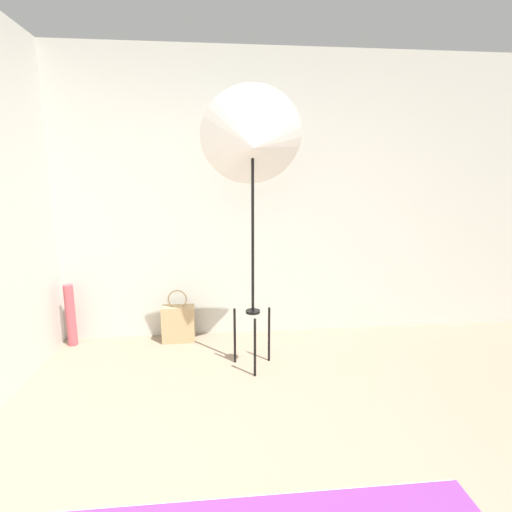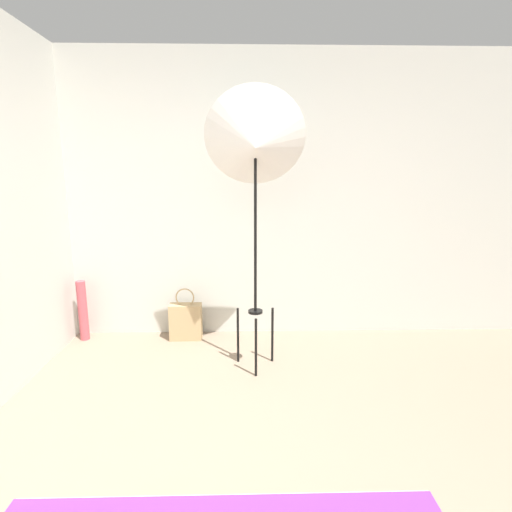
# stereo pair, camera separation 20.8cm
# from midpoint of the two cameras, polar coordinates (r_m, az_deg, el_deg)

# --- Properties ---
(wall_back) EXTENTS (8.00, 0.05, 2.60)m
(wall_back) POSITION_cam_midpoint_polar(r_m,az_deg,el_deg) (3.71, -5.02, 8.26)
(wall_back) COLOR beige
(wall_back) RESTS_ON ground_plane
(photo_umbrella) EXTENTS (0.76, 0.52, 2.13)m
(photo_umbrella) POSITION_cam_midpoint_polar(r_m,az_deg,el_deg) (2.98, -2.57, 15.73)
(photo_umbrella) COLOR black
(photo_umbrella) RESTS_ON ground_plane
(tote_bag) EXTENTS (0.29, 0.13, 0.49)m
(tote_bag) POSITION_cam_midpoint_polar(r_m,az_deg,el_deg) (3.79, -12.62, -9.36)
(tote_bag) COLOR tan
(tote_bag) RESTS_ON ground_plane
(paper_roll) EXTENTS (0.08, 0.08, 0.56)m
(paper_roll) POSITION_cam_midpoint_polar(r_m,az_deg,el_deg) (4.00, -26.36, -7.61)
(paper_roll) COLOR #BC4C56
(paper_roll) RESTS_ON ground_plane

